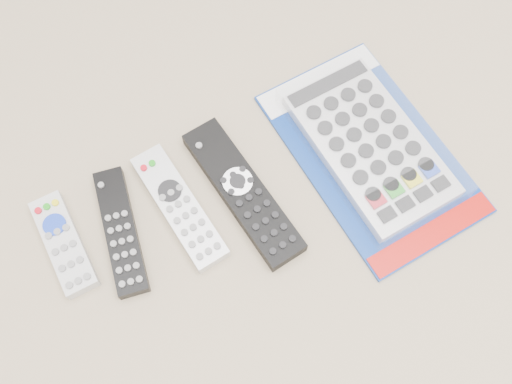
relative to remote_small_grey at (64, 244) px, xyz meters
name	(u,v)px	position (x,y,z in m)	size (l,w,h in m)	color
remote_small_grey	(64,244)	(0.00, 0.00, 0.00)	(0.04, 0.14, 0.02)	#BDBDBF
remote_slim_black	(121,232)	(0.07, -0.02, 0.00)	(0.07, 0.17, 0.02)	black
remote_silver_dvd	(179,207)	(0.15, -0.02, 0.00)	(0.06, 0.18, 0.02)	silver
remote_large_black	(243,192)	(0.23, -0.04, 0.00)	(0.07, 0.22, 0.02)	black
jumbo_remote_packaged	(370,145)	(0.41, -0.06, 0.01)	(0.20, 0.32, 0.04)	navy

